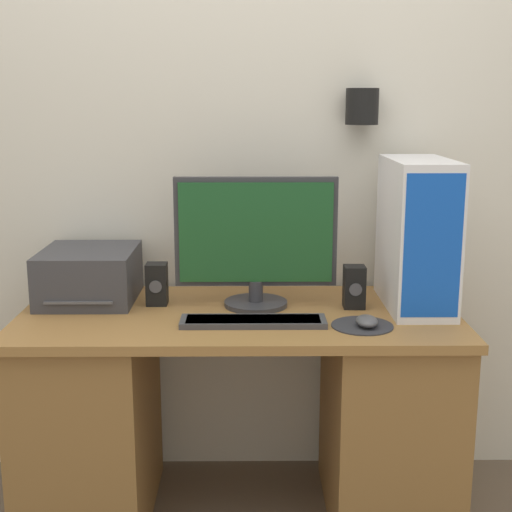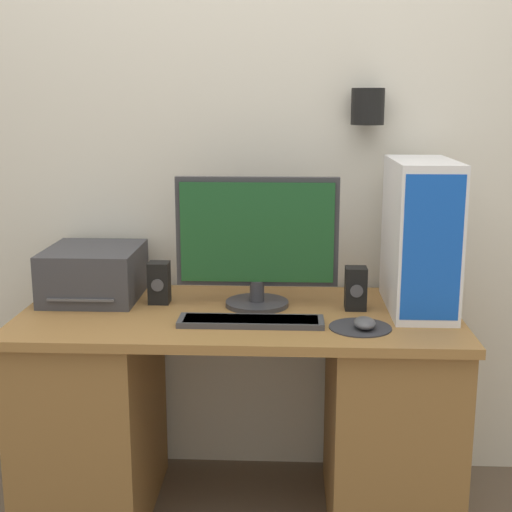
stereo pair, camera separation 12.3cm
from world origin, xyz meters
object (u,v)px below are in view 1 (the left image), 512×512
mouse (367,321)px  speaker_left (157,284)px  monitor (256,239)px  printer (89,275)px  keyboard (253,321)px  computer_tower (417,234)px  speaker_right (354,287)px

mouse → speaker_left: speaker_left is taller
monitor → printer: bearing=172.7°
keyboard → printer: size_ratio=1.28×
printer → computer_tower: bearing=-4.3°
computer_tower → printer: bearing=175.7°
printer → speaker_left: printer is taller
printer → speaker_right: printer is taller
speaker_left → monitor: bearing=-2.8°
monitor → speaker_right: size_ratio=3.78×
speaker_left → speaker_right: (0.66, -0.04, 0.00)m
mouse → printer: bearing=161.0°
monitor → mouse: monitor is taller
keyboard → speaker_left: (-0.32, 0.22, 0.06)m
mouse → printer: size_ratio=0.27×
monitor → keyboard: bearing=-92.7°
monitor → speaker_left: (-0.33, 0.02, -0.16)m
mouse → speaker_right: bearing=92.5°
monitor → keyboard: 0.30m
keyboard → mouse: bearing=-5.8°
keyboard → computer_tower: computer_tower is taller
keyboard → mouse: 0.35m
mouse → speaker_right: size_ratio=0.66×
speaker_right → mouse: bearing=-87.5°
monitor → computer_tower: (0.53, -0.01, 0.02)m
mouse → speaker_left: 0.72m
monitor → keyboard: monitor is taller
keyboard → speaker_right: size_ratio=3.17×
printer → speaker_right: 0.90m
monitor → keyboard: (-0.01, -0.20, -0.22)m
keyboard → computer_tower: size_ratio=0.92×
computer_tower → speaker_left: (-0.86, 0.03, -0.17)m
printer → mouse: bearing=-19.0°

